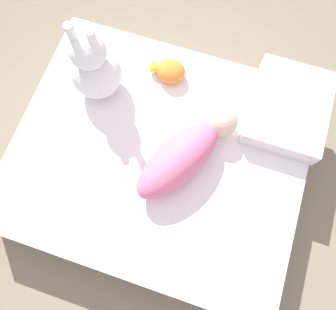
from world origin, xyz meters
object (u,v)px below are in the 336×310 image
(swaddled_baby, at_px, (187,152))
(turtle_plush, at_px, (169,71))
(pillow, at_px, (288,108))
(bunny_plush, at_px, (94,68))

(swaddled_baby, distance_m, turtle_plush, 0.39)
(pillow, relative_size, bunny_plush, 1.02)
(pillow, bearing_deg, bunny_plush, 9.02)
(swaddled_baby, relative_size, turtle_plush, 3.06)
(turtle_plush, bearing_deg, bunny_plush, 27.90)
(bunny_plush, xyz_separation_m, turtle_plush, (-0.27, -0.14, -0.10))
(swaddled_baby, height_order, turtle_plush, swaddled_baby)
(pillow, height_order, turtle_plush, pillow)
(pillow, height_order, bunny_plush, bunny_plush)
(bunny_plush, distance_m, turtle_plush, 0.32)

